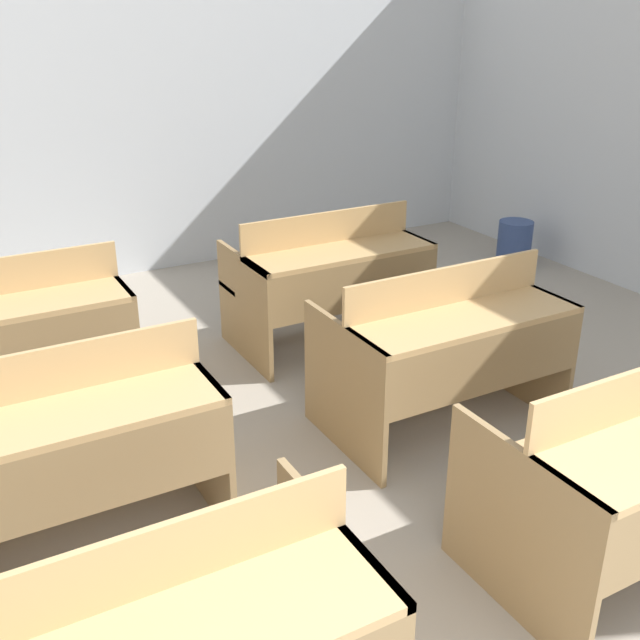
{
  "coord_description": "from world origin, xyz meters",
  "views": [
    {
      "loc": [
        -1.21,
        -0.04,
        2.04
      ],
      "look_at": [
        0.29,
        2.65,
        0.72
      ],
      "focal_mm": 42.0,
      "sensor_mm": 36.0,
      "label": 1
    }
  ],
  "objects_px": {
    "bench_third_left": "(12,334)",
    "bench_third_right": "(329,276)",
    "wastepaper_bin": "(514,243)",
    "bench_second_left": "(63,445)",
    "bench_second_right": "(445,346)"
  },
  "relations": [
    {
      "from": "bench_second_left",
      "to": "bench_third_right",
      "type": "relative_size",
      "value": 1.0
    },
    {
      "from": "bench_second_right",
      "to": "wastepaper_bin",
      "type": "distance_m",
      "value": 2.81
    },
    {
      "from": "bench_second_right",
      "to": "bench_third_right",
      "type": "distance_m",
      "value": 1.17
    },
    {
      "from": "bench_second_right",
      "to": "bench_third_right",
      "type": "xyz_separation_m",
      "value": [
        -0.0,
        1.17,
        0.0
      ]
    },
    {
      "from": "bench_third_right",
      "to": "bench_third_left",
      "type": "bearing_deg",
      "value": 179.08
    },
    {
      "from": "bench_third_left",
      "to": "bench_third_right",
      "type": "relative_size",
      "value": 1.0
    },
    {
      "from": "bench_second_left",
      "to": "bench_third_right",
      "type": "xyz_separation_m",
      "value": [
        1.86,
        1.18,
        0.0
      ]
    },
    {
      "from": "bench_second_right",
      "to": "bench_third_right",
      "type": "height_order",
      "value": "same"
    },
    {
      "from": "bench_third_right",
      "to": "wastepaper_bin",
      "type": "height_order",
      "value": "bench_third_right"
    },
    {
      "from": "wastepaper_bin",
      "to": "bench_third_right",
      "type": "bearing_deg",
      "value": -163.74
    },
    {
      "from": "bench_second_left",
      "to": "bench_second_right",
      "type": "xyz_separation_m",
      "value": [
        1.86,
        0.01,
        0.0
      ]
    },
    {
      "from": "bench_second_left",
      "to": "bench_second_right",
      "type": "distance_m",
      "value": 1.86
    },
    {
      "from": "bench_third_left",
      "to": "bench_third_right",
      "type": "bearing_deg",
      "value": -0.92
    },
    {
      "from": "bench_third_left",
      "to": "wastepaper_bin",
      "type": "bearing_deg",
      "value": 8.42
    },
    {
      "from": "bench_third_right",
      "to": "wastepaper_bin",
      "type": "xyz_separation_m",
      "value": [
        2.14,
        0.62,
        -0.27
      ]
    }
  ]
}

